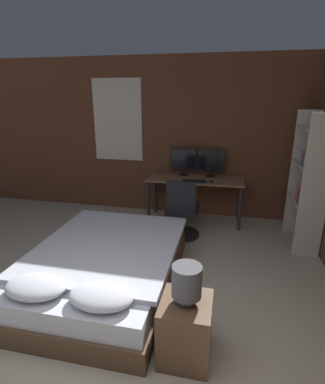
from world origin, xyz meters
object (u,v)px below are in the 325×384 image
(bedside_lamp, at_px, (187,281))
(nightstand, at_px, (185,329))
(bookshelf, at_px, (310,177))
(monitor_left, at_px, (183,160))
(computer_mouse, at_px, (211,182))
(keyboard, at_px, (194,181))
(bed, at_px, (106,267))
(monitor_right, at_px, (211,161))
(desk, at_px, (195,184))
(office_chair, at_px, (182,214))

(bedside_lamp, bearing_deg, nightstand, -45.00)
(bedside_lamp, distance_m, bookshelf, 2.64)
(monitor_left, relative_size, bookshelf, 0.25)
(nightstand, height_order, monitor_left, monitor_left)
(nightstand, relative_size, computer_mouse, 7.44)
(nightstand, bearing_deg, keyboard, 95.43)
(bed, distance_m, bedside_lamp, 1.34)
(monitor_right, bearing_deg, desk, -140.94)
(bed, distance_m, office_chair, 1.56)
(keyboard, bearing_deg, monitor_right, 58.13)
(bed, xyz_separation_m, bookshelf, (2.35, 1.50, 0.78))
(nightstand, relative_size, monitor_left, 1.13)
(nightstand, xyz_separation_m, monitor_right, (-0.02, 3.04, 0.75))
(nightstand, bearing_deg, bedside_lamp, 135.00)
(keyboard, height_order, computer_mouse, computer_mouse)
(desk, bearing_deg, monitor_right, 39.06)
(monitor_left, distance_m, monitor_right, 0.47)
(bed, relative_size, desk, 1.32)
(bed, height_order, office_chair, office_chair)
(nightstand, relative_size, bookshelf, 0.28)
(nightstand, height_order, desk, desk)
(nightstand, bearing_deg, bookshelf, 59.18)
(monitor_right, relative_size, office_chair, 0.51)
(desk, relative_size, keyboard, 4.27)
(monitor_left, bearing_deg, desk, -39.06)
(keyboard, relative_size, computer_mouse, 5.31)
(bed, relative_size, bedside_lamp, 6.61)
(bed, xyz_separation_m, nightstand, (1.00, -0.75, 0.02))
(bedside_lamp, height_order, monitor_left, monitor_left)
(monitor_right, xyz_separation_m, keyboard, (-0.23, -0.38, -0.25))
(bed, distance_m, monitor_right, 2.60)
(nightstand, relative_size, desk, 0.33)
(nightstand, xyz_separation_m, computer_mouse, (0.02, 2.66, 0.50))
(bed, relative_size, office_chair, 2.30)
(keyboard, bearing_deg, monitor_left, 121.87)
(bedside_lamp, relative_size, computer_mouse, 4.54)
(bed, bearing_deg, office_chair, 65.69)
(desk, bearing_deg, nightstand, -84.93)
(computer_mouse, relative_size, bookshelf, 0.04)
(desk, height_order, monitor_right, monitor_right)
(office_chair, relative_size, bookshelf, 0.49)
(bedside_lamp, height_order, monitor_right, monitor_right)
(keyboard, height_order, office_chair, office_chair)
(office_chair, bearing_deg, bed, -114.31)
(monitor_left, relative_size, office_chair, 0.51)
(nightstand, height_order, bookshelf, bookshelf)
(computer_mouse, bearing_deg, bookshelf, -16.91)
(nightstand, height_order, monitor_right, monitor_right)
(monitor_right, bearing_deg, computer_mouse, -83.82)
(office_chair, distance_m, bookshelf, 1.83)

